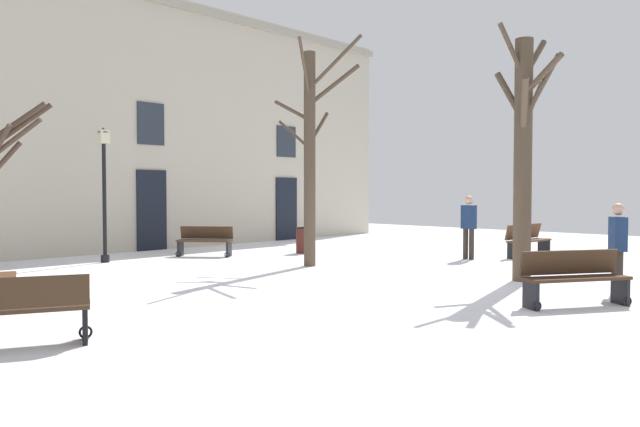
% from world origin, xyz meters
% --- Properties ---
extents(ground_plane, '(34.61, 34.61, 0.00)m').
position_xyz_m(ground_plane, '(0.00, 0.00, 0.00)').
color(ground_plane, white).
extents(building_facade, '(21.63, 0.60, 8.24)m').
position_xyz_m(building_facade, '(-0.00, 9.53, 4.17)').
color(building_facade, '#BCB29E').
rests_on(building_facade, ground).
extents(tree_right_of_center, '(2.82, 1.67, 5.29)m').
position_xyz_m(tree_right_of_center, '(1.94, -2.16, 2.77)').
color(tree_right_of_center, '#4C3D2D').
rests_on(tree_right_of_center, ground).
extents(tree_foreground, '(2.08, 2.33, 5.72)m').
position_xyz_m(tree_foreground, '(0.64, 2.82, 2.93)').
color(tree_foreground, '#4C3D2D').
rests_on(tree_foreground, ground).
extents(streetlamp, '(0.30, 0.30, 3.57)m').
position_xyz_m(streetlamp, '(-2.64, 7.25, 2.19)').
color(streetlamp, black).
rests_on(streetlamp, ground).
extents(litter_bin, '(0.46, 0.46, 0.79)m').
position_xyz_m(litter_bin, '(2.67, 5.18, 0.40)').
color(litter_bin, '#4C1E19').
rests_on(litter_bin, ground).
extents(bench_facing_shops, '(1.35, 1.54, 0.87)m').
position_xyz_m(bench_facing_shops, '(0.08, 6.60, 0.45)').
color(bench_facing_shops, '#3D2819').
rests_on(bench_facing_shops, ground).
extents(bench_back_to_back_left, '(1.78, 1.34, 0.92)m').
position_xyz_m(bench_back_to_back_left, '(-0.09, -4.02, 0.48)').
color(bench_back_to_back_left, '#3D2819').
rests_on(bench_back_to_back_left, ground).
extents(bench_by_litter_bin, '(1.72, 1.16, 0.88)m').
position_xyz_m(bench_by_litter_bin, '(-7.41, -0.29, 0.46)').
color(bench_by_litter_bin, '#3D2819').
rests_on(bench_by_litter_bin, ground).
extents(bench_near_center_tree, '(1.90, 0.58, 0.95)m').
position_xyz_m(bench_near_center_tree, '(6.52, -0.14, 0.50)').
color(bench_near_center_tree, '#51331E').
rests_on(bench_near_center_tree, ground).
extents(person_near_bench, '(0.24, 0.39, 1.76)m').
position_xyz_m(person_near_bench, '(4.71, 0.71, 0.99)').
color(person_near_bench, '#2D271E').
rests_on(person_near_bench, ground).
extents(person_by_shop_door, '(0.44, 0.40, 1.67)m').
position_xyz_m(person_by_shop_door, '(1.53, -4.17, 0.92)').
color(person_by_shop_door, '#2D271E').
rests_on(person_by_shop_door, ground).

